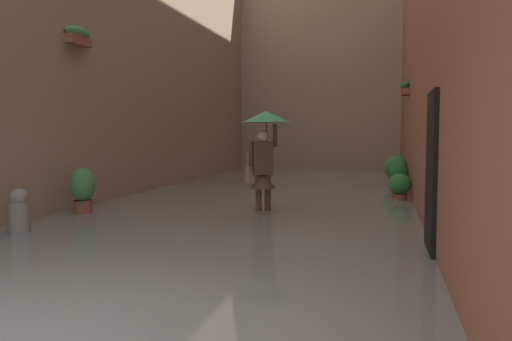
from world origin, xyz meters
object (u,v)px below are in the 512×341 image
at_px(person_wading, 265,143).
at_px(potted_plant_mid_right, 83,191).
at_px(potted_plant_near_left, 396,171).
at_px(mooring_bollard, 19,216).
at_px(potted_plant_mid_left, 399,178).
at_px(potted_plant_far_left, 400,187).

distance_m(person_wading, potted_plant_mid_right, 3.55).
relative_size(potted_plant_near_left, mooring_bollard, 1.21).
bearing_deg(potted_plant_near_left, person_wading, 64.84).
bearing_deg(potted_plant_mid_right, person_wading, -161.41).
bearing_deg(potted_plant_near_left, potted_plant_mid_right, 48.40).
xyz_separation_m(potted_plant_mid_left, potted_plant_far_left, (0.01, 1.04, -0.13)).
bearing_deg(potted_plant_far_left, potted_plant_mid_right, 30.51).
distance_m(potted_plant_mid_left, mooring_bollard, 8.61).
distance_m(potted_plant_near_left, mooring_bollard, 10.24).
bearing_deg(potted_plant_mid_left, potted_plant_far_left, 89.64).
relative_size(potted_plant_mid_right, potted_plant_far_left, 1.36).
height_order(person_wading, potted_plant_mid_left, person_wading).
bearing_deg(potted_plant_mid_right, potted_plant_near_left, -131.60).
height_order(potted_plant_near_left, potted_plant_mid_left, potted_plant_near_left).
relative_size(potted_plant_mid_left, potted_plant_mid_right, 0.96).
distance_m(potted_plant_mid_right, mooring_bollard, 1.95).
xyz_separation_m(potted_plant_mid_left, potted_plant_mid_right, (5.85, 4.49, 0.01)).
height_order(potted_plant_far_left, mooring_bollard, mooring_bollard).
relative_size(potted_plant_near_left, potted_plant_mid_right, 1.00).
height_order(potted_plant_mid_left, mooring_bollard, potted_plant_mid_left).
bearing_deg(mooring_bollard, potted_plant_mid_right, -86.24).
bearing_deg(person_wading, potted_plant_far_left, -137.79).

